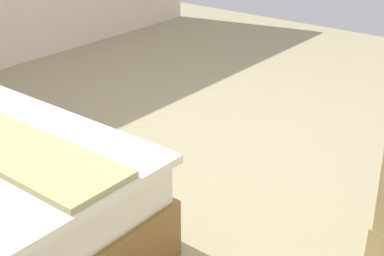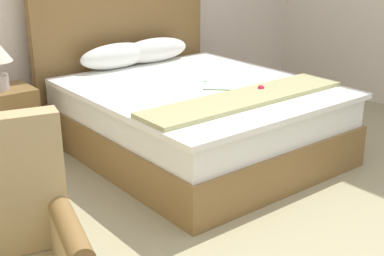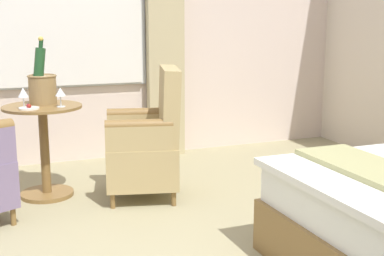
% 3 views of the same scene
% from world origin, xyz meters
% --- Properties ---
extents(ground_plane, '(7.37, 7.37, 0.00)m').
position_xyz_m(ground_plane, '(0.00, 0.00, 0.00)').
color(ground_plane, tan).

